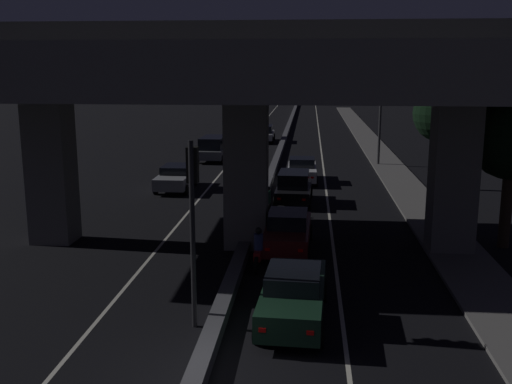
% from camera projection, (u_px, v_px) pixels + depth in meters
% --- Properties ---
extents(ground_plane, '(200.00, 200.00, 0.00)m').
position_uv_depth(ground_plane, '(199.00, 379.00, 13.71)').
color(ground_plane, black).
extents(lane_line_left_inner, '(0.12, 126.00, 0.00)m').
position_uv_depth(lane_line_left_inner, '(236.00, 155.00, 48.12)').
color(lane_line_left_inner, beige).
rests_on(lane_line_left_inner, ground_plane).
extents(lane_line_right_inner, '(0.12, 126.00, 0.00)m').
position_uv_depth(lane_line_right_inner, '(322.00, 156.00, 47.52)').
color(lane_line_right_inner, beige).
rests_on(lane_line_right_inner, ground_plane).
extents(median_divider, '(0.46, 126.00, 0.39)m').
position_uv_depth(median_divider, '(279.00, 153.00, 47.78)').
color(median_divider, '#4C4C51').
rests_on(median_divider, ground_plane).
extents(sidewalk_right, '(2.28, 126.00, 0.12)m').
position_uv_depth(sidewalk_right, '(393.00, 172.00, 40.28)').
color(sidewalk_right, '#5B5956').
rests_on(sidewalk_right, ground_plane).
extents(elevated_overpass, '(21.08, 10.47, 8.68)m').
position_uv_depth(elevated_overpass, '(246.00, 80.00, 22.53)').
color(elevated_overpass, slate).
rests_on(elevated_overpass, ground_plane).
extents(traffic_light_left_of_median, '(0.30, 0.49, 5.15)m').
position_uv_depth(traffic_light_left_of_median, '(193.00, 202.00, 15.84)').
color(traffic_light_left_of_median, black).
rests_on(traffic_light_left_of_median, ground_plane).
extents(street_lamp, '(2.41, 0.32, 7.44)m').
position_uv_depth(street_lamp, '(376.00, 103.00, 42.21)').
color(street_lamp, '#2D2D30').
rests_on(street_lamp, ground_plane).
extents(car_dark_green_lead, '(2.00, 4.72, 1.53)m').
position_uv_depth(car_dark_green_lead, '(293.00, 294.00, 16.68)').
color(car_dark_green_lead, black).
rests_on(car_dark_green_lead, ground_plane).
extents(car_dark_red_second, '(1.91, 4.56, 1.56)m').
position_uv_depth(car_dark_red_second, '(288.00, 231.00, 23.13)').
color(car_dark_red_second, '#591414').
rests_on(car_dark_red_second, ground_plane).
extents(car_black_third, '(1.99, 4.00, 1.65)m').
position_uv_depth(car_black_third, '(294.00, 187.00, 31.15)').
color(car_black_third, black).
rests_on(car_black_third, ground_plane).
extents(car_white_fourth, '(1.93, 4.34, 1.51)m').
position_uv_depth(car_white_fourth, '(302.00, 170.00, 36.88)').
color(car_white_fourth, silver).
rests_on(car_white_fourth, ground_plane).
extents(car_silver_lead_oncoming, '(1.93, 4.39, 1.39)m').
position_uv_depth(car_silver_lead_oncoming, '(176.00, 177.00, 34.63)').
color(car_silver_lead_oncoming, gray).
rests_on(car_silver_lead_oncoming, ground_plane).
extents(car_grey_second_oncoming, '(2.15, 4.60, 1.81)m').
position_uv_depth(car_grey_second_oncoming, '(213.00, 148.00, 45.23)').
color(car_grey_second_oncoming, '#515459').
rests_on(car_grey_second_oncoming, ground_plane).
extents(car_silver_third_oncoming, '(1.86, 4.59, 1.57)m').
position_uv_depth(car_silver_third_oncoming, '(265.00, 133.00, 56.39)').
color(car_silver_third_oncoming, gray).
rests_on(car_silver_third_oncoming, ground_plane).
extents(motorcycle_red_filtering_near, '(0.34, 1.80, 1.49)m').
position_uv_depth(motorcycle_red_filtering_near, '(258.00, 251.00, 21.08)').
color(motorcycle_red_filtering_near, black).
rests_on(motorcycle_red_filtering_near, ground_plane).
extents(motorcycle_black_filtering_mid, '(0.33, 1.84, 1.46)m').
position_uv_depth(motorcycle_black_filtering_mid, '(267.00, 203.00, 28.44)').
color(motorcycle_black_filtering_mid, black).
rests_on(motorcycle_black_filtering_mid, ground_plane).
extents(pedestrian_on_sidewalk, '(0.31, 0.31, 1.71)m').
position_uv_depth(pedestrian_on_sidewalk, '(439.00, 223.00, 23.45)').
color(pedestrian_on_sidewalk, '#2D261E').
rests_on(pedestrian_on_sidewalk, sidewalk_right).
extents(roadside_tree_kerbside_mid, '(3.23, 3.23, 5.98)m').
position_uv_depth(roadside_tree_kerbside_mid, '(441.00, 114.00, 34.05)').
color(roadside_tree_kerbside_mid, '#38281C').
rests_on(roadside_tree_kerbside_mid, ground_plane).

